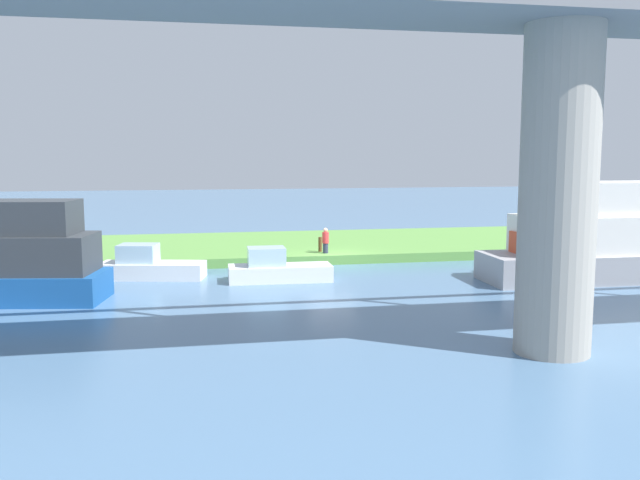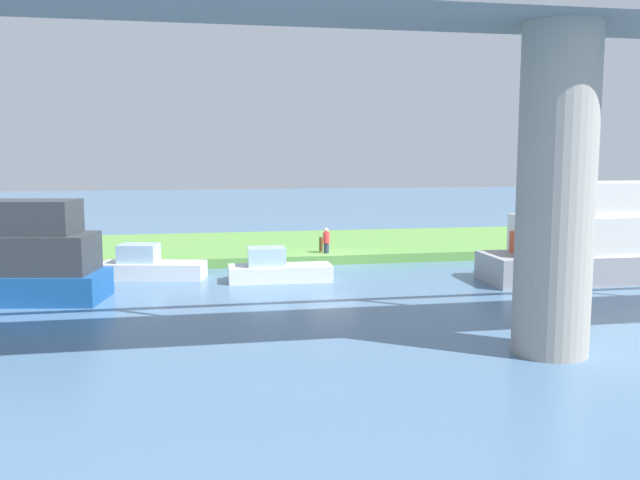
{
  "view_description": "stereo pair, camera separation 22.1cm",
  "coord_description": "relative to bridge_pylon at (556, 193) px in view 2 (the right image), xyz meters",
  "views": [
    {
      "loc": [
        7.62,
        35.03,
        5.86
      ],
      "look_at": [
        1.64,
        5.0,
        2.0
      ],
      "focal_mm": 38.32,
      "sensor_mm": 36.0,
      "label": 1
    },
    {
      "loc": [
        7.4,
        35.07,
        5.86
      ],
      "look_at": [
        1.64,
        5.0,
        2.0
      ],
      "focal_mm": 38.32,
      "sensor_mm": 36.0,
      "label": 2
    }
  ],
  "objects": [
    {
      "name": "pontoon_yellow",
      "position": [
        12.34,
        -14.87,
        -4.17
      ],
      "size": [
        5.16,
        2.76,
        1.63
      ],
      "color": "white",
      "rests_on": "ground"
    },
    {
      "name": "skiff_small",
      "position": [
        -8.11,
        -10.32,
        -2.89
      ],
      "size": [
        9.93,
        3.56,
        5.03
      ],
      "color": "#99999E",
      "rests_on": "ground"
    },
    {
      "name": "mooring_post",
      "position": [
        3.3,
        -18.64,
        -3.85
      ],
      "size": [
        0.2,
        0.2,
        0.81
      ],
      "primitive_type": "cylinder",
      "color": "brown",
      "rests_on": "grassy_bank"
    },
    {
      "name": "bridge_pylon",
      "position": [
        0.0,
        0.0,
        0.0
      ],
      "size": [
        2.22,
        2.22,
        9.51
      ],
      "primitive_type": "cylinder",
      "color": "#9E998E",
      "rests_on": "ground"
    },
    {
      "name": "grassy_bank",
      "position": [
        2.99,
        -23.02,
        -4.51
      ],
      "size": [
        80.0,
        12.0,
        0.5
      ],
      "primitive_type": "cube",
      "color": "#5B9342",
      "rests_on": "ground"
    },
    {
      "name": "bridge_span",
      "position": [
        -0.0,
        -0.02,
        5.25
      ],
      "size": [
        66.1,
        4.3,
        3.25
      ],
      "color": "slate",
      "rests_on": "bridge_pylon"
    },
    {
      "name": "ground_plane",
      "position": [
        2.99,
        -17.02,
        -4.76
      ],
      "size": [
        160.0,
        160.0,
        0.0
      ],
      "primitive_type": "plane",
      "color": "#4C7093"
    },
    {
      "name": "riverboat_paddlewheel",
      "position": [
        17.85,
        -10.79,
        -3.11
      ],
      "size": [
        9.07,
        4.38,
        4.44
      ],
      "color": "#195199",
      "rests_on": "ground"
    },
    {
      "name": "person_on_bank",
      "position": [
        3.14,
        -17.99,
        -3.55
      ],
      "size": [
        0.51,
        0.51,
        1.39
      ],
      "color": "#2D334C",
      "rests_on": "grassy_bank"
    },
    {
      "name": "houseboat_blue",
      "position": [
        6.48,
        -13.01,
        -4.19
      ],
      "size": [
        4.82,
        1.86,
        1.59
      ],
      "color": "white",
      "rests_on": "ground"
    }
  ]
}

